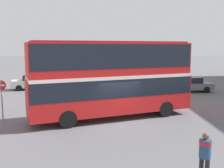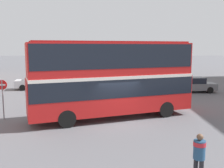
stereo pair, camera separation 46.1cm
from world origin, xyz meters
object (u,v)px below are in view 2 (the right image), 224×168
object	(u,v)px
pedestrian_foreground	(199,153)
no_entry_sign	(3,93)
parked_car_kerb_far	(37,82)
parked_car_kerb_near	(194,85)
double_decker_bus	(112,75)

from	to	relation	value
pedestrian_foreground	no_entry_sign	bearing A→B (deg)	-64.23
pedestrian_foreground	parked_car_kerb_far	world-z (taller)	pedestrian_foreground
parked_car_kerb_near	no_entry_sign	xyz separation A→B (m)	(-15.47, -10.04, 0.95)
pedestrian_foreground	double_decker_bus	bearing A→B (deg)	-96.26
parked_car_kerb_near	no_entry_sign	size ratio (longest dim) A/B	1.62
parked_car_kerb_near	double_decker_bus	bearing A→B (deg)	-132.92
pedestrian_foreground	parked_car_kerb_far	bearing A→B (deg)	-86.70
double_decker_bus	parked_car_kerb_far	size ratio (longest dim) A/B	2.31
pedestrian_foreground	no_entry_sign	distance (m)	12.58
parked_car_kerb_far	no_entry_sign	size ratio (longest dim) A/B	1.83
double_decker_bus	no_entry_sign	world-z (taller)	double_decker_bus
double_decker_bus	pedestrian_foreground	distance (m)	8.95
double_decker_bus	parked_car_kerb_near	xyz separation A→B (m)	(8.56, 9.64, -2.07)
parked_car_kerb_near	parked_car_kerb_far	size ratio (longest dim) A/B	0.89
double_decker_bus	no_entry_sign	xyz separation A→B (m)	(-6.91, -0.39, -1.12)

